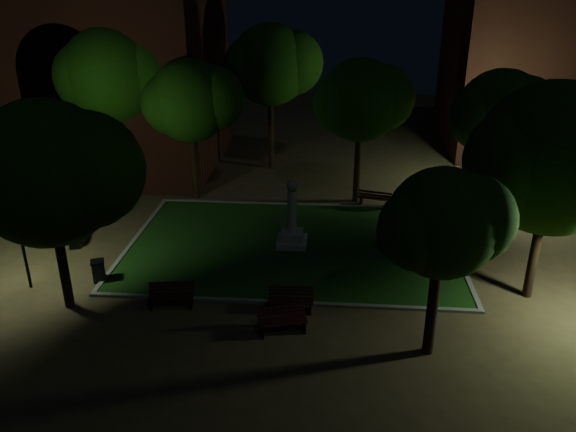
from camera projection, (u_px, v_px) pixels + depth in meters
name	position (u px, v px, depth m)	size (l,w,h in m)	color
ground	(289.00, 266.00, 24.70)	(80.00, 80.00, 0.00)	brown
lawn	(292.00, 245.00, 26.51)	(15.00, 10.00, 0.08)	#1A4212
lawn_kerb	(292.00, 245.00, 26.50)	(15.40, 10.40, 0.12)	slate
monument	(292.00, 228.00, 26.15)	(1.40, 1.40, 3.20)	#ADA79E
building_main	(58.00, 51.00, 35.61)	(20.00, 12.00, 15.00)	#512216
building_far	(567.00, 65.00, 39.29)	(16.00, 10.00, 12.00)	#512216
tree_west	(50.00, 174.00, 19.59)	(6.45, 5.27, 8.04)	black
tree_north_wl	(192.00, 101.00, 30.13)	(5.49, 4.48, 7.83)	black
tree_north_er	(363.00, 100.00, 29.59)	(5.42, 4.43, 7.94)	black
tree_ne	(503.00, 114.00, 28.18)	(5.56, 4.54, 7.64)	black
tree_east	(557.00, 159.00, 20.16)	(6.90, 5.64, 8.53)	black
tree_se	(445.00, 224.00, 17.18)	(4.30, 3.51, 6.55)	black
tree_nw	(118.00, 73.00, 31.41)	(7.17, 5.86, 9.70)	black
tree_far_north	(272.00, 65.00, 34.64)	(6.18, 5.04, 9.24)	black
lamppost_sw	(16.00, 214.00, 21.76)	(1.18, 0.28, 4.69)	black
lamppost_nw	(105.00, 126.00, 34.83)	(1.18, 0.28, 4.58)	black
lamppost_ne	(505.00, 148.00, 30.92)	(1.18, 0.28, 4.32)	black
bench_near_left	(282.00, 321.00, 20.00)	(1.84, 1.05, 0.95)	black
bench_near_right	(291.00, 300.00, 21.27)	(1.74, 0.68, 0.94)	black
bench_west_near	(171.00, 296.00, 21.56)	(1.79, 0.82, 0.95)	black
bench_left_side	(77.00, 236.00, 26.66)	(0.89, 1.54, 0.80)	black
bench_right_side	(483.00, 233.00, 26.88)	(1.03, 1.67, 0.86)	black
bench_far_side	(375.00, 199.00, 30.86)	(1.92, 1.07, 1.00)	black
trash_bin	(99.00, 271.00, 23.34)	(0.71, 0.71, 0.93)	black
bicycle	(120.00, 203.00, 30.46)	(0.54, 1.55, 0.82)	black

